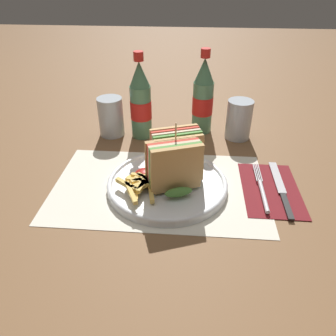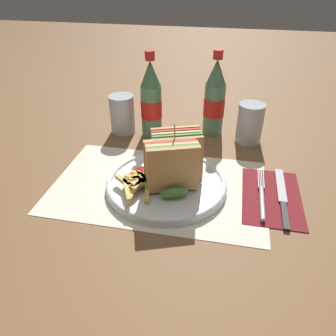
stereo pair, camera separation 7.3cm
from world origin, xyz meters
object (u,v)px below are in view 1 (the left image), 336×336
Objects in this scene: coke_bottle_far at (203,98)px; glass_far at (111,119)px; club_sandwich at (176,161)px; glass_near at (239,122)px; knife at (281,188)px; fork at (262,191)px; coke_bottle_near at (141,102)px; plate_main at (167,184)px.

coke_bottle_far is 0.27m from glass_far.
club_sandwich reaches higher than glass_near.
knife is at bearing -73.94° from glass_near.
fork is 0.41m from coke_bottle_near.
coke_bottle_far is (0.06, 0.29, 0.03)m from club_sandwich.
coke_bottle_near is 1.00× the size of coke_bottle_far.
knife is at bearing 19.24° from fork.
coke_bottle_far reaches higher than glass_near.
coke_bottle_near reaches higher than club_sandwich.
knife is (0.23, 0.01, -0.07)m from club_sandwich.
fork is at bearing -160.76° from knife.
coke_bottle_near is (-0.11, 0.25, 0.03)m from club_sandwich.
fork is (0.19, -0.01, -0.06)m from club_sandwich.
knife is (0.04, 0.01, -0.00)m from fork.
knife is 0.27m from glass_near.
glass_near is (0.27, 0.01, -0.05)m from coke_bottle_near.
glass_far reaches higher than fork.
glass_near is 0.36m from glass_far.
coke_bottle_near is at bearing -1.68° from glass_far.
club_sandwich is 0.27m from coke_bottle_near.
knife is 0.43m from coke_bottle_near.
knife is at bearing 2.01° from club_sandwich.
glass_near is at bearing 1.57° from glass_far.
club_sandwich is 0.68× the size of knife.
coke_bottle_near reaches higher than glass_near.
club_sandwich is 1.31× the size of glass_far.
glass_near is (-0.07, 0.25, 0.04)m from knife.
coke_bottle_near is (-0.35, 0.24, 0.10)m from knife.
plate_main is 0.21m from fork.
coke_bottle_near is at bearing -177.39° from glass_near.
fork is 0.05m from knife.
coke_bottle_far is 0.12m from glass_near.
plate_main is at bearing -177.50° from knife.
coke_bottle_far is 2.16× the size of glass_far.
plate_main is 0.32m from coke_bottle_far.
fork is at bearing -66.40° from coke_bottle_far.
coke_bottle_near is 0.18m from coke_bottle_far.
knife is 0.89× the size of coke_bottle_near.
glass_far reaches higher than knife.
glass_near is at bearing 58.18° from club_sandwich.
knife is at bearing -34.75° from coke_bottle_near.
fork is 1.64× the size of glass_far.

